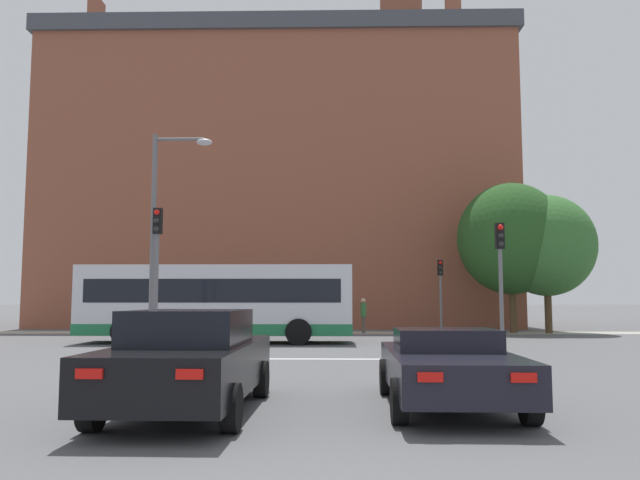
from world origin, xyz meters
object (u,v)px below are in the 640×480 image
at_px(pedestrian_walking_east, 363,312).
at_px(pedestrian_walking_west, 229,313).
at_px(pedestrian_waiting, 253,314).
at_px(car_saloon_left, 190,360).
at_px(bus_crossing_lead, 218,301).
at_px(traffic_light_far_right, 441,283).
at_px(car_roadster_right, 448,367).
at_px(traffic_light_near_right, 501,266).
at_px(traffic_light_near_left, 157,257).
at_px(street_lamp_junction, 163,219).

xyz_separation_m(pedestrian_walking_east, pedestrian_walking_west, (-6.91, 0.47, -0.03)).
xyz_separation_m(pedestrian_waiting, pedestrian_walking_west, (-1.31, 0.52, 0.07)).
bearing_deg(car_saloon_left, bus_crossing_lead, 99.99).
bearing_deg(bus_crossing_lead, traffic_light_far_right, -54.25).
distance_m(car_roadster_right, traffic_light_near_right, 9.75).
xyz_separation_m(car_roadster_right, traffic_light_far_right, (3.71, 22.02, 1.89)).
xyz_separation_m(car_saloon_left, traffic_light_near_right, (7.34, 9.42, 1.94)).
distance_m(car_saloon_left, traffic_light_near_right, 12.09).
bearing_deg(pedestrian_walking_east, bus_crossing_lead, 129.91).
distance_m(bus_crossing_lead, pedestrian_walking_west, 7.45).
distance_m(car_saloon_left, traffic_light_near_left, 9.98).
height_order(pedestrian_waiting, pedestrian_walking_west, pedestrian_walking_west).
bearing_deg(pedestrian_walking_east, traffic_light_near_right, -172.74).
distance_m(bus_crossing_lead, pedestrian_waiting, 6.93).
distance_m(traffic_light_near_left, traffic_light_far_right, 17.22).
relative_size(car_roadster_right, street_lamp_junction, 0.64).
xyz_separation_m(bus_crossing_lead, traffic_light_far_right, (10.15, 7.30, 0.90)).
bearing_deg(traffic_light_far_right, pedestrian_waiting, -177.42).
bearing_deg(pedestrian_walking_west, car_roadster_right, 21.50).
xyz_separation_m(traffic_light_near_left, pedestrian_walking_west, (0.02, 13.39, -1.99)).
height_order(street_lamp_junction, pedestrian_walking_west, street_lamp_junction).
bearing_deg(car_saloon_left, traffic_light_near_right, 53.14).
distance_m(traffic_light_far_right, pedestrian_waiting, 9.73).
xyz_separation_m(car_roadster_right, pedestrian_walking_east, (-0.28, 21.64, 0.41)).
distance_m(traffic_light_far_right, pedestrian_walking_east, 4.28).
relative_size(traffic_light_near_right, pedestrian_waiting, 2.46).
xyz_separation_m(car_roadster_right, traffic_light_near_right, (3.29, 8.93, 2.09)).
bearing_deg(car_roadster_right, pedestrian_walking_east, 91.88).
distance_m(car_saloon_left, pedestrian_waiting, 22.15).
distance_m(car_roadster_right, street_lamp_junction, 12.36).
bearing_deg(traffic_light_near_right, traffic_light_far_right, 88.15).
distance_m(bus_crossing_lead, pedestrian_walking_east, 9.28).
bearing_deg(traffic_light_near_right, pedestrian_walking_west, 128.51).
relative_size(car_saloon_left, pedestrian_waiting, 2.91).
height_order(traffic_light_far_right, pedestrian_walking_east, traffic_light_far_right).
relative_size(bus_crossing_lead, pedestrian_waiting, 6.48).
bearing_deg(pedestrian_walking_east, street_lamp_junction, 142.11).
height_order(traffic_light_near_left, pedestrian_walking_east, traffic_light_near_left).
relative_size(car_roadster_right, bus_crossing_lead, 0.42).
bearing_deg(car_roadster_right, traffic_light_far_right, 81.57).
distance_m(traffic_light_near_right, pedestrian_walking_west, 16.92).
relative_size(traffic_light_near_right, traffic_light_near_left, 0.90).
bearing_deg(traffic_light_far_right, traffic_light_near_left, -129.39).
bearing_deg(bus_crossing_lead, car_saloon_left, -171.07).
xyz_separation_m(traffic_light_near_right, traffic_light_far_right, (0.42, 13.09, -0.20)).
height_order(car_roadster_right, pedestrian_walking_east, pedestrian_walking_east).
height_order(traffic_light_far_right, pedestrian_walking_west, traffic_light_far_right).
distance_m(pedestrian_waiting, pedestrian_walking_west, 1.41).
height_order(car_saloon_left, bus_crossing_lead, bus_crossing_lead).
relative_size(traffic_light_near_left, traffic_light_far_right, 1.21).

